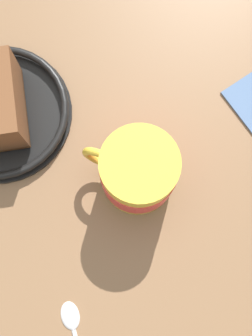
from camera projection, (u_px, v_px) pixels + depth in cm
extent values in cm
cube|color=brown|center=(75.00, 126.00, 52.36)|extent=(146.60, 146.60, 3.24)
cylinder|color=black|center=(1.00, 113.00, 50.53)|extent=(16.75, 16.75, 0.88)
cylinder|color=gold|center=(139.00, 172.00, 44.96)|extent=(7.95, 7.95, 8.79)
cylinder|color=red|center=(138.00, 173.00, 45.38)|extent=(8.11, 8.11, 4.40)
cylinder|color=#47230F|center=(139.00, 168.00, 42.94)|extent=(6.99, 6.99, 0.40)
torus|color=gold|center=(103.00, 159.00, 45.27)|extent=(4.15, 3.63, 4.70)
ellipsoid|color=silver|center=(70.00, 316.00, 45.66)|extent=(2.14, 3.09, 0.80)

